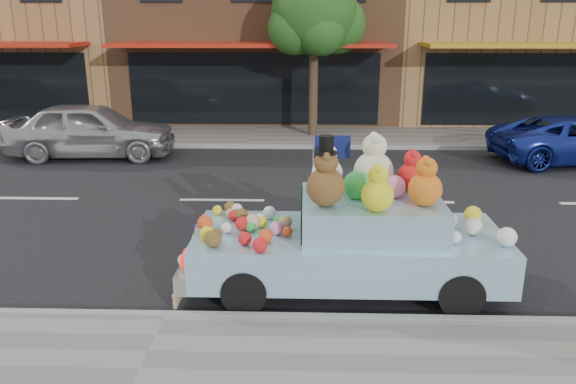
{
  "coord_description": "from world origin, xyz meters",
  "views": [
    {
      "loc": [
        1.75,
        -11.29,
        3.7
      ],
      "look_at": [
        1.51,
        -3.39,
        1.25
      ],
      "focal_mm": 35.0,
      "sensor_mm": 36.0,
      "label": 1
    }
  ],
  "objects_px": {
    "street_tree": "(315,19)",
    "art_car": "(351,235)",
    "car_blue": "(576,140)",
    "car_silver": "(91,130)"
  },
  "relations": [
    {
      "from": "art_car",
      "to": "car_blue",
      "type": "bearing_deg",
      "value": 48.96
    },
    {
      "from": "car_blue",
      "to": "car_silver",
      "type": "bearing_deg",
      "value": 80.81
    },
    {
      "from": "car_silver",
      "to": "car_blue",
      "type": "xyz_separation_m",
      "value": [
        13.11,
        -0.16,
        -0.16
      ]
    },
    {
      "from": "street_tree",
      "to": "art_car",
      "type": "height_order",
      "value": "street_tree"
    },
    {
      "from": "street_tree",
      "to": "car_blue",
      "type": "xyz_separation_m",
      "value": [
        6.94,
        -2.94,
        -3.08
      ]
    },
    {
      "from": "car_blue",
      "to": "art_car",
      "type": "xyz_separation_m",
      "value": [
        -6.56,
        -7.56,
        0.18
      ]
    },
    {
      "from": "car_blue",
      "to": "art_car",
      "type": "relative_size",
      "value": 0.98
    },
    {
      "from": "street_tree",
      "to": "car_blue",
      "type": "height_order",
      "value": "street_tree"
    },
    {
      "from": "car_silver",
      "to": "art_car",
      "type": "distance_m",
      "value": 10.12
    },
    {
      "from": "art_car",
      "to": "car_silver",
      "type": "bearing_deg",
      "value": 130.25
    }
  ]
}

